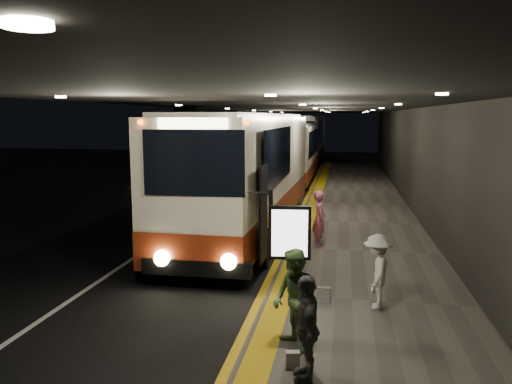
% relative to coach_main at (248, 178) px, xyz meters
% --- Properties ---
extents(ground, '(90.00, 90.00, 0.00)m').
position_rel_coach_main_xyz_m(ground, '(-0.82, -3.42, -1.94)').
color(ground, black).
extents(lane_line_white, '(0.12, 50.00, 0.01)m').
position_rel_coach_main_xyz_m(lane_line_white, '(-2.62, 1.58, -1.94)').
color(lane_line_white, silver).
rests_on(lane_line_white, ground).
extents(kerb_stripe_yellow, '(0.18, 50.00, 0.01)m').
position_rel_coach_main_xyz_m(kerb_stripe_yellow, '(1.53, 1.58, -1.94)').
color(kerb_stripe_yellow, gold).
rests_on(kerb_stripe_yellow, ground).
extents(sidewalk, '(4.50, 50.00, 0.15)m').
position_rel_coach_main_xyz_m(sidewalk, '(3.93, 1.58, -1.87)').
color(sidewalk, '#514C44').
rests_on(sidewalk, ground).
extents(tactile_strip, '(0.50, 50.00, 0.01)m').
position_rel_coach_main_xyz_m(tactile_strip, '(2.03, 1.58, -1.78)').
color(tactile_strip, gold).
rests_on(tactile_strip, sidewalk).
extents(terminal_wall, '(0.10, 50.00, 6.00)m').
position_rel_coach_main_xyz_m(terminal_wall, '(6.18, 1.58, 1.06)').
color(terminal_wall, black).
rests_on(terminal_wall, ground).
extents(support_columns, '(0.80, 24.80, 4.40)m').
position_rel_coach_main_xyz_m(support_columns, '(-2.32, 0.58, 0.26)').
color(support_columns, black).
rests_on(support_columns, ground).
extents(canopy, '(9.00, 50.00, 0.40)m').
position_rel_coach_main_xyz_m(canopy, '(1.68, 1.58, 2.66)').
color(canopy, black).
rests_on(canopy, support_columns).
extents(coach_main, '(3.09, 13.05, 4.04)m').
position_rel_coach_main_xyz_m(coach_main, '(0.00, 0.00, 0.00)').
color(coach_main, '#F0E3C9').
rests_on(coach_main, ground).
extents(coach_second, '(2.34, 11.19, 3.52)m').
position_rel_coach_main_xyz_m(coach_second, '(0.29, 13.98, -0.25)').
color(coach_second, '#F0E3C9').
rests_on(coach_second, ground).
extents(coach_third, '(2.92, 12.82, 4.02)m').
position_rel_coach_main_xyz_m(coach_third, '(0.04, 25.37, -0.01)').
color(coach_third, '#F0E3C9').
rests_on(coach_third, ground).
extents(passenger_boarding, '(0.52, 0.69, 1.72)m').
position_rel_coach_main_xyz_m(passenger_boarding, '(2.64, -2.26, -0.93)').
color(passenger_boarding, '#AC5070').
rests_on(passenger_boarding, sidewalk).
extents(passenger_waiting_green, '(0.90, 0.99, 1.73)m').
position_rel_coach_main_xyz_m(passenger_waiting_green, '(2.56, -9.14, -0.92)').
color(passenger_waiting_green, '#517742').
rests_on(passenger_waiting_green, sidewalk).
extents(passenger_waiting_white, '(0.58, 1.05, 1.55)m').
position_rel_coach_main_xyz_m(passenger_waiting_white, '(4.04, -6.99, -1.02)').
color(passenger_waiting_white, silver).
rests_on(passenger_waiting_white, sidewalk).
extents(passenger_waiting_grey, '(0.61, 1.00, 1.62)m').
position_rel_coach_main_xyz_m(passenger_waiting_grey, '(2.83, -10.05, -0.98)').
color(passenger_waiting_grey, '#4E4F53').
rests_on(passenger_waiting_grey, sidewalk).
extents(bag_polka, '(0.28, 0.14, 0.33)m').
position_rel_coach_main_xyz_m(bag_polka, '(2.98, -6.85, -1.63)').
color(bag_polka, black).
rests_on(bag_polka, sidewalk).
extents(bag_plain, '(0.24, 0.18, 0.27)m').
position_rel_coach_main_xyz_m(bag_plain, '(2.60, -9.78, -1.65)').
color(bag_plain, '#BCB2B0').
rests_on(bag_plain, sidewalk).
extents(info_sign, '(0.94, 0.18, 1.98)m').
position_rel_coach_main_xyz_m(info_sign, '(2.18, -6.39, -0.46)').
color(info_sign, black).
rests_on(info_sign, sidewalk).
extents(stanchion_post, '(0.05, 0.05, 1.15)m').
position_rel_coach_main_xyz_m(stanchion_post, '(1.97, -4.50, -1.21)').
color(stanchion_post, black).
rests_on(stanchion_post, sidewalk).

